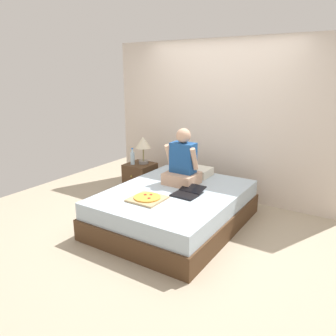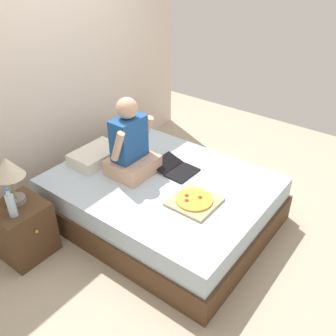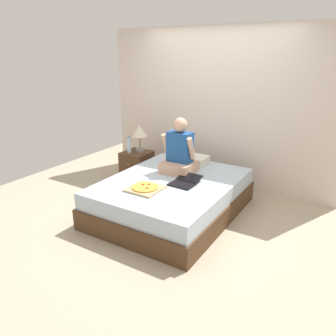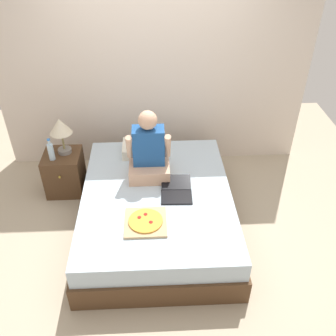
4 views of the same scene
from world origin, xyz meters
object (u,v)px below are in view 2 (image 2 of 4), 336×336
nightstand_left (23,229)px  water_bottle (11,205)px  pizza_box (194,201)px  laptop (177,169)px  lamp_on_left_nightstand (8,171)px  person_seated (130,146)px  bed (162,200)px

nightstand_left → water_bottle: 0.39m
water_bottle → pizza_box: bearing=-44.7°
laptop → pizza_box: 0.53m
lamp_on_left_nightstand → water_bottle: lamp_on_left_nightstand is taller
nightstand_left → person_seated: person_seated is taller
person_seated → laptop: (0.28, -0.35, -0.27)m
lamp_on_left_nightstand → person_seated: bearing=-23.5°
nightstand_left → pizza_box: (1.01, -1.16, 0.25)m
nightstand_left → pizza_box: 1.56m
nightstand_left → lamp_on_left_nightstand: 0.59m
nightstand_left → person_seated: (1.05, -0.39, 0.51)m
water_bottle → person_seated: person_seated is taller
laptop → pizza_box: bearing=-127.3°
nightstand_left → lamp_on_left_nightstand: size_ratio=1.17×
person_seated → pizza_box: size_ratio=1.94×
bed → nightstand_left: nightstand_left is taller
nightstand_left → lamp_on_left_nightstand: bearing=51.4°
bed → laptop: bearing=-9.1°
nightstand_left → lamp_on_left_nightstand: (0.04, 0.05, 0.59)m
pizza_box → bed: bearing=75.7°
laptop → bed: bearing=170.9°
water_bottle → laptop: water_bottle is taller
bed → lamp_on_left_nightstand: bearing=145.0°
bed → nightstand_left: (-1.12, 0.71, 0.02)m
nightstand_left → lamp_on_left_nightstand: lamp_on_left_nightstand is taller
water_bottle → person_seated: (1.13, -0.30, 0.14)m
water_bottle → laptop: bearing=-24.8°
nightstand_left → water_bottle: size_ratio=1.90×
nightstand_left → laptop: (1.33, -0.74, 0.25)m
person_seated → laptop: size_ratio=1.83×
bed → water_bottle: water_bottle is taller
lamp_on_left_nightstand → pizza_box: 1.59m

